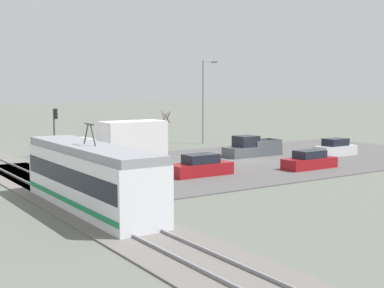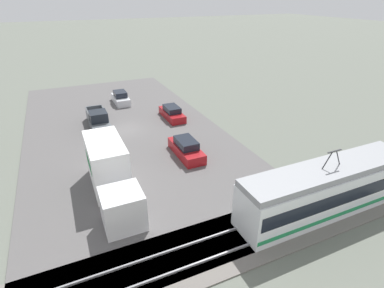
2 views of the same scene
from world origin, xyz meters
name	(u,v)px [view 1 (image 1 of 2)]	position (x,y,z in m)	size (l,w,h in m)	color
ground_plane	(251,161)	(0.00, 0.00, 0.00)	(320.00, 320.00, 0.00)	#60665B
road_surface	(251,161)	(0.00, 0.00, 0.04)	(19.60, 40.41, 0.08)	#565454
rail_bed	(37,183)	(0.00, 18.88, 0.05)	(67.44, 4.40, 0.22)	slate
light_rail_tram	(90,178)	(-9.22, 18.88, 1.73)	(12.51, 2.74, 4.54)	white
box_truck	(120,146)	(3.26, 11.03, 1.76)	(2.52, 8.83, 3.65)	silver
pickup_truck	(252,148)	(2.24, -1.99, 0.81)	(1.94, 5.77, 1.93)	#4C5156
sedan_car_0	(309,161)	(-6.02, -0.99, 0.68)	(1.73, 4.64, 1.45)	maroon
sedan_car_1	(335,148)	(-1.70, -8.91, 0.74)	(1.74, 4.21, 1.59)	silver
sedan_car_2	(201,167)	(-3.94, 8.04, 0.73)	(1.78, 4.77, 1.57)	maroon
traffic_light_pole	(55,125)	(11.97, 13.30, 2.96)	(0.28, 0.47, 4.51)	#47474C
street_tree	(166,131)	(12.71, 1.00, 1.78)	(0.94, 0.78, 3.93)	brown
street_lamp_near_crossing	(204,97)	(14.15, -5.00, 5.36)	(0.36, 1.95, 9.44)	gray
no_parking_sign	(125,138)	(12.18, 6.06, 1.41)	(0.32, 0.08, 2.32)	gray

